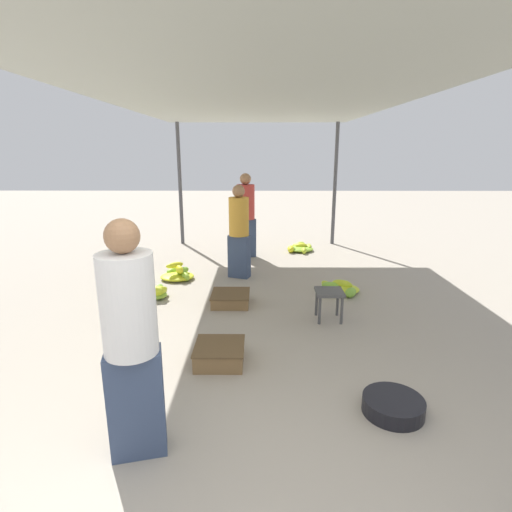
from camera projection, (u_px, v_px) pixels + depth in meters
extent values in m
cylinder|color=#4C4C51|center=(180.00, 185.00, 8.90)|extent=(0.08, 0.08, 2.68)
cylinder|color=#4C4C51|center=(335.00, 185.00, 8.88)|extent=(0.08, 0.08, 2.68)
cube|color=#9EA399|center=(257.00, 100.00, 5.06)|extent=(3.86, 7.60, 0.04)
cube|color=#384766|center=(137.00, 403.00, 2.76)|extent=(0.41, 0.29, 0.78)
cylinder|color=white|center=(128.00, 304.00, 2.57)|extent=(0.43, 0.43, 0.68)
sphere|color=#9E704C|center=(122.00, 236.00, 2.46)|extent=(0.22, 0.22, 0.22)
cube|color=#4C4C4C|center=(330.00, 292.00, 4.99)|extent=(0.34, 0.34, 0.04)
cylinder|color=#4C4C4C|center=(320.00, 311.00, 4.90)|extent=(0.04, 0.04, 0.35)
cylinder|color=#4C4C4C|center=(342.00, 311.00, 4.90)|extent=(0.04, 0.04, 0.35)
cylinder|color=#4C4C4C|center=(317.00, 303.00, 5.17)|extent=(0.04, 0.04, 0.35)
cylinder|color=#4C4C4C|center=(338.00, 303.00, 5.17)|extent=(0.04, 0.04, 0.35)
cylinder|color=black|center=(393.00, 406.00, 3.26)|extent=(0.50, 0.50, 0.13)
ellipsoid|color=#C0D12A|center=(161.00, 291.00, 5.82)|extent=(0.17, 0.34, 0.10)
ellipsoid|color=#73B237|center=(159.00, 289.00, 5.81)|extent=(0.11, 0.30, 0.10)
ellipsoid|color=#C5D329|center=(157.00, 290.00, 5.71)|extent=(0.30, 0.26, 0.11)
ellipsoid|color=#BCCF2B|center=(156.00, 289.00, 5.72)|extent=(0.28, 0.21, 0.10)
ellipsoid|color=#CDD627|center=(158.00, 292.00, 5.83)|extent=(0.31, 0.31, 0.14)
ellipsoid|color=#91BE32|center=(145.00, 294.00, 5.79)|extent=(0.33, 0.27, 0.10)
ellipsoid|color=#BFD12A|center=(158.00, 293.00, 5.87)|extent=(0.29, 0.28, 0.09)
ellipsoid|color=#87BA34|center=(155.00, 295.00, 5.79)|extent=(0.36, 0.31, 0.10)
ellipsoid|color=yellow|center=(175.00, 265.00, 6.62)|extent=(0.31, 0.26, 0.10)
ellipsoid|color=yellow|center=(179.00, 270.00, 6.56)|extent=(0.21, 0.25, 0.14)
ellipsoid|color=#7DB636|center=(183.00, 271.00, 6.65)|extent=(0.24, 0.29, 0.11)
ellipsoid|color=#90BE32|center=(185.00, 277.00, 6.56)|extent=(0.22, 0.25, 0.15)
ellipsoid|color=#82B835|center=(174.00, 270.00, 6.85)|extent=(0.30, 0.33, 0.12)
ellipsoid|color=yellow|center=(177.00, 276.00, 6.65)|extent=(0.56, 0.49, 0.10)
ellipsoid|color=#81B835|center=(333.00, 287.00, 6.10)|extent=(0.26, 0.24, 0.13)
ellipsoid|color=#BED02A|center=(342.00, 284.00, 6.07)|extent=(0.34, 0.26, 0.13)
ellipsoid|color=yellow|center=(331.00, 292.00, 5.89)|extent=(0.25, 0.29, 0.12)
ellipsoid|color=#79B536|center=(351.00, 293.00, 5.84)|extent=(0.26, 0.31, 0.14)
ellipsoid|color=#B6CD2C|center=(345.00, 284.00, 6.22)|extent=(0.22, 0.24, 0.11)
ellipsoid|color=#79B536|center=(330.00, 286.00, 6.09)|extent=(0.28, 0.19, 0.11)
ellipsoid|color=#B7CD2B|center=(327.00, 285.00, 6.15)|extent=(0.20, 0.33, 0.12)
ellipsoid|color=#BFD12A|center=(340.00, 289.00, 6.05)|extent=(0.57, 0.50, 0.10)
ellipsoid|color=yellow|center=(291.00, 249.00, 8.41)|extent=(0.16, 0.28, 0.14)
ellipsoid|color=#CDD627|center=(301.00, 245.00, 8.55)|extent=(0.27, 0.17, 0.10)
ellipsoid|color=#BCCF2A|center=(297.00, 246.00, 8.69)|extent=(0.29, 0.31, 0.12)
ellipsoid|color=#ADC92D|center=(309.00, 246.00, 8.62)|extent=(0.13, 0.28, 0.10)
ellipsoid|color=#76B337|center=(292.00, 249.00, 8.43)|extent=(0.23, 0.25, 0.10)
ellipsoid|color=#ABC92E|center=(300.00, 244.00, 8.68)|extent=(0.25, 0.27, 0.09)
ellipsoid|color=#AECA2D|center=(304.00, 250.00, 8.32)|extent=(0.13, 0.28, 0.13)
ellipsoid|color=#8EBD33|center=(300.00, 249.00, 8.52)|extent=(0.55, 0.48, 0.10)
cube|color=brown|center=(220.00, 355.00, 4.03)|extent=(0.48, 0.48, 0.17)
cube|color=brown|center=(219.00, 346.00, 4.01)|extent=(0.50, 0.50, 0.02)
cube|color=brown|center=(231.00, 299.00, 5.57)|extent=(0.51, 0.51, 0.14)
cube|color=brown|center=(231.00, 294.00, 5.55)|extent=(0.53, 0.53, 0.02)
cube|color=#384766|center=(246.00, 238.00, 7.99)|extent=(0.42, 0.32, 0.77)
cylinder|color=#BF3833|center=(246.00, 202.00, 7.80)|extent=(0.45, 0.45, 0.67)
sphere|color=#9E704C|center=(245.00, 179.00, 7.69)|extent=(0.22, 0.22, 0.22)
cube|color=#384766|center=(239.00, 256.00, 6.70)|extent=(0.39, 0.30, 0.72)
cylinder|color=gold|center=(239.00, 217.00, 6.53)|extent=(0.43, 0.43, 0.63)
sphere|color=#9E704C|center=(239.00, 191.00, 6.42)|extent=(0.20, 0.20, 0.20)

